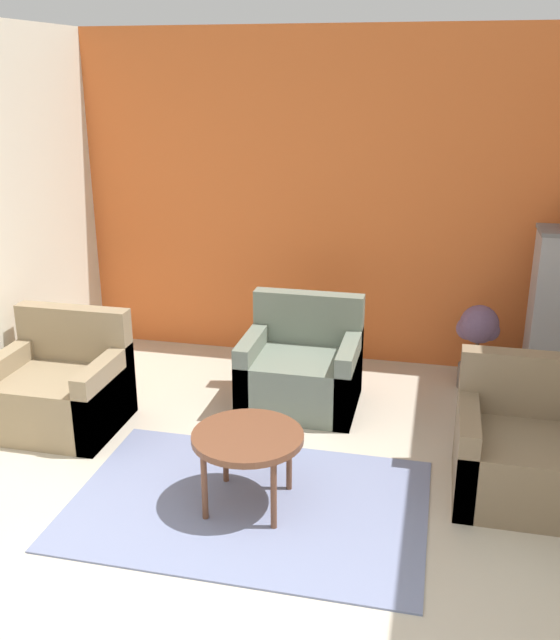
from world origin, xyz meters
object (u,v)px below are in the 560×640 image
(armchair_right, at_px, (529,454))
(armchair_middle, at_px, (301,371))
(birdcage, at_px, (555,317))
(coffee_table, at_px, (248,441))
(potted_plant, at_px, (477,339))
(armchair_left, at_px, (61,390))

(armchair_right, bearing_deg, armchair_middle, 149.61)
(birdcage, bearing_deg, armchair_middle, -161.87)
(coffee_table, xyz_separation_m, potted_plant, (1.35, 2.02, -0.01))
(coffee_table, relative_size, potted_plant, 0.93)
(armchair_right, distance_m, armchair_middle, 1.83)
(potted_plant, bearing_deg, birdcage, 0.08)
(birdcage, bearing_deg, armchair_left, -158.93)
(birdcage, xyz_separation_m, potted_plant, (-0.56, -0.00, -0.23))
(coffee_table, xyz_separation_m, birdcage, (1.90, 2.02, 0.22))
(armchair_left, xyz_separation_m, armchair_right, (3.19, -0.19, 0.00))
(armchair_left, relative_size, potted_plant, 1.23)
(armchair_left, relative_size, armchair_middle, 1.00)
(birdcage, distance_m, potted_plant, 0.60)
(armchair_left, distance_m, potted_plant, 3.23)
(coffee_table, height_order, potted_plant, potted_plant)
(armchair_right, relative_size, potted_plant, 1.23)
(potted_plant, bearing_deg, armchair_middle, -155.00)
(armchair_middle, bearing_deg, coffee_table, -91.47)
(coffee_table, bearing_deg, birdcage, 46.69)
(birdcage, bearing_deg, armchair_right, -100.79)
(armchair_middle, xyz_separation_m, birdcage, (1.87, 0.61, 0.37))
(armchair_left, distance_m, armchair_middle, 1.78)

